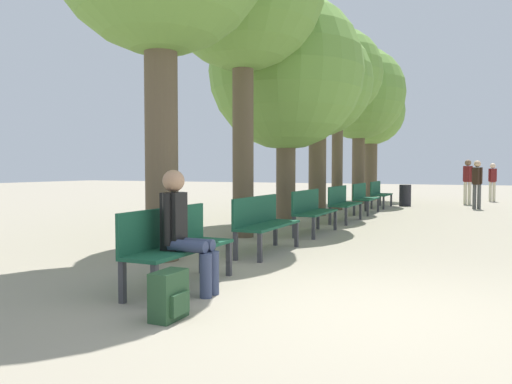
{
  "coord_description": "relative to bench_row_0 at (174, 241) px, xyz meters",
  "views": [
    {
      "loc": [
        0.92,
        -4.69,
        1.36
      ],
      "look_at": [
        -3.32,
        4.79,
        0.87
      ],
      "focal_mm": 35.0,
      "sensor_mm": 36.0,
      "label": 1
    }
  ],
  "objects": [
    {
      "name": "trash_bin",
      "position": [
        0.73,
        13.93,
        -0.14
      ],
      "size": [
        0.42,
        0.42,
        0.77
      ],
      "color": "#232328",
      "rests_on": "ground_plane"
    },
    {
      "name": "tree_row_4",
      "position": [
        -1.1,
        11.28,
        3.88
      ],
      "size": [
        2.91,
        2.91,
        5.92
      ],
      "color": "brown",
      "rests_on": "ground_plane"
    },
    {
      "name": "tree_row_5",
      "position": [
        -1.1,
        14.42,
        3.67
      ],
      "size": [
        3.52,
        3.52,
        6.0
      ],
      "color": "brown",
      "rests_on": "ground_plane"
    },
    {
      "name": "tree_row_2",
      "position": [
        -1.1,
        6.5,
        3.11
      ],
      "size": [
        3.7,
        3.7,
        5.52
      ],
      "color": "brown",
      "rests_on": "ground_plane"
    },
    {
      "name": "pedestrian_near",
      "position": [
        3.68,
        17.94,
        0.37
      ],
      "size": [
        0.32,
        0.25,
        1.58
      ],
      "color": "beige",
      "rests_on": "ground_plane"
    },
    {
      "name": "ground_plane",
      "position": [
        2.24,
        -0.09,
        -0.53
      ],
      "size": [
        80.0,
        80.0,
        0.0
      ],
      "primitive_type": "plane",
      "color": "gray"
    },
    {
      "name": "bench_row_5",
      "position": [
        0.0,
        12.78,
        0.0
      ],
      "size": [
        0.48,
        1.67,
        0.91
      ],
      "color": "#195138",
      "rests_on": "ground_plane"
    },
    {
      "name": "backpack",
      "position": [
        0.64,
        -1.06,
        -0.31
      ],
      "size": [
        0.24,
        0.37,
        0.44
      ],
      "color": "#284C2D",
      "rests_on": "ground_plane"
    },
    {
      "name": "tree_row_3",
      "position": [
        -1.1,
        9.08,
        3.25
      ],
      "size": [
        3.13,
        3.13,
        5.4
      ],
      "color": "brown",
      "rests_on": "ground_plane"
    },
    {
      "name": "bench_row_3",
      "position": [
        0.0,
        7.67,
        0.0
      ],
      "size": [
        0.48,
        1.67,
        0.91
      ],
      "color": "#195138",
      "rests_on": "ground_plane"
    },
    {
      "name": "bench_row_4",
      "position": [
        0.0,
        10.22,
        0.0
      ],
      "size": [
        0.48,
        1.67,
        0.91
      ],
      "color": "#195138",
      "rests_on": "ground_plane"
    },
    {
      "name": "person_seated",
      "position": [
        0.24,
        -0.19,
        0.18
      ],
      "size": [
        0.63,
        0.36,
        1.34
      ],
      "color": "#384260",
      "rests_on": "ground_plane"
    },
    {
      "name": "pedestrian_far",
      "position": [
        3.11,
        13.45,
        0.4
      ],
      "size": [
        0.33,
        0.28,
        1.63
      ],
      "color": "#4C4C4C",
      "rests_on": "ground_plane"
    },
    {
      "name": "bench_row_0",
      "position": [
        0.0,
        0.0,
        0.0
      ],
      "size": [
        0.48,
        1.67,
        0.91
      ],
      "color": "#195138",
      "rests_on": "ground_plane"
    },
    {
      "name": "bench_row_2",
      "position": [
        0.0,
        5.11,
        0.0
      ],
      "size": [
        0.48,
        1.67,
        0.91
      ],
      "color": "#195138",
      "rests_on": "ground_plane"
    },
    {
      "name": "bench_row_1",
      "position": [
        0.0,
        2.56,
        0.0
      ],
      "size": [
        0.48,
        1.67,
        0.91
      ],
      "color": "#195138",
      "rests_on": "ground_plane"
    },
    {
      "name": "tree_row_6",
      "position": [
        -1.1,
        16.82,
        3.18
      ],
      "size": [
        2.85,
        2.85,
        5.23
      ],
      "color": "brown",
      "rests_on": "ground_plane"
    },
    {
      "name": "pedestrian_mid",
      "position": [
        2.78,
        15.61,
        0.44
      ],
      "size": [
        0.34,
        0.28,
        1.69
      ],
      "color": "beige",
      "rests_on": "ground_plane"
    }
  ]
}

